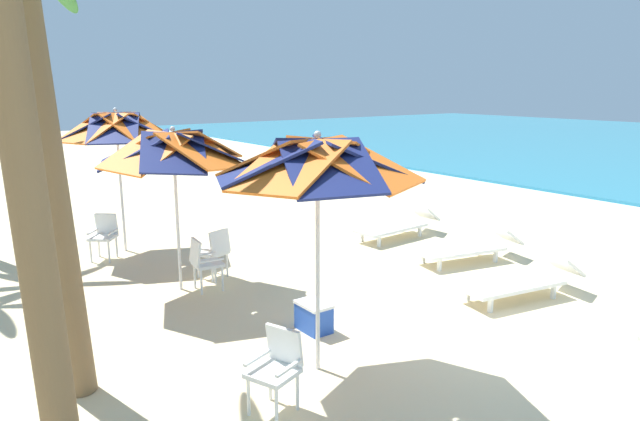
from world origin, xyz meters
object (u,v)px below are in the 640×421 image
(beach_umbrella_2, at_px, (117,128))
(plastic_chair_3, at_px, (104,234))
(plastic_chair_0, at_px, (277,365))
(sun_lounger_2, at_px, (469,247))
(plastic_chair_1, at_px, (204,261))
(palm_tree_2, at_px, (46,137))
(sun_lounger_1, at_px, (521,281))
(sun_lounger_3, at_px, (398,225))
(beach_umbrella_1, at_px, (174,150))
(beach_umbrella_0, at_px, (318,162))
(palm_tree_0, at_px, (12,74))
(plastic_chair_2, at_px, (215,250))
(cooler_box, at_px, (314,316))

(beach_umbrella_2, height_order, plastic_chair_3, beach_umbrella_2)
(plastic_chair_0, bearing_deg, sun_lounger_2, 111.00)
(plastic_chair_1, relative_size, palm_tree_2, 0.19)
(plastic_chair_3, relative_size, sun_lounger_1, 0.39)
(plastic_chair_0, height_order, sun_lounger_3, plastic_chair_0)
(beach_umbrella_1, bearing_deg, beach_umbrella_0, 3.72)
(beach_umbrella_2, xyz_separation_m, palm_tree_0, (6.13, -2.63, 0.89))
(sun_lounger_1, height_order, palm_tree_2, palm_tree_2)
(beach_umbrella_0, relative_size, plastic_chair_3, 3.22)
(plastic_chair_0, height_order, plastic_chair_1, same)
(beach_umbrella_2, bearing_deg, plastic_chair_2, 15.45)
(palm_tree_0, height_order, cooler_box, palm_tree_0)
(plastic_chair_0, distance_m, plastic_chair_3, 6.40)
(sun_lounger_2, bearing_deg, plastic_chair_3, -127.69)
(beach_umbrella_1, relative_size, palm_tree_2, 0.57)
(beach_umbrella_1, bearing_deg, plastic_chair_1, 46.53)
(beach_umbrella_0, bearing_deg, palm_tree_0, -93.08)
(plastic_chair_3, bearing_deg, plastic_chair_2, 27.93)
(beach_umbrella_1, height_order, cooler_box, beach_umbrella_1)
(beach_umbrella_2, height_order, cooler_box, beach_umbrella_2)
(plastic_chair_1, bearing_deg, beach_umbrella_0, -1.17)
(plastic_chair_1, bearing_deg, plastic_chair_2, 137.46)
(beach_umbrella_0, relative_size, palm_tree_2, 0.60)
(plastic_chair_0, relative_size, palm_tree_0, 0.16)
(beach_umbrella_0, bearing_deg, palm_tree_2, -114.85)
(palm_tree_2, height_order, cooler_box, palm_tree_2)
(beach_umbrella_0, xyz_separation_m, beach_umbrella_1, (-3.49, -0.23, -0.16))
(beach_umbrella_0, relative_size, beach_umbrella_1, 1.05)
(sun_lounger_1, bearing_deg, palm_tree_0, -91.53)
(palm_tree_0, distance_m, palm_tree_2, 1.22)
(plastic_chair_1, height_order, sun_lounger_2, plastic_chair_1)
(plastic_chair_2, bearing_deg, beach_umbrella_0, -7.55)
(plastic_chair_2, distance_m, sun_lounger_2, 4.72)
(plastic_chair_1, relative_size, sun_lounger_2, 0.39)
(sun_lounger_1, bearing_deg, cooler_box, -105.48)
(plastic_chair_1, xyz_separation_m, cooler_box, (2.32, 0.52, -0.30))
(beach_umbrella_2, distance_m, sun_lounger_1, 7.86)
(plastic_chair_2, height_order, palm_tree_0, palm_tree_0)
(palm_tree_0, bearing_deg, plastic_chair_3, 159.68)
(plastic_chair_2, height_order, palm_tree_2, palm_tree_2)
(beach_umbrella_1, height_order, palm_tree_2, palm_tree_2)
(plastic_chair_2, relative_size, sun_lounger_3, 0.40)
(plastic_chair_0, bearing_deg, sun_lounger_1, 95.12)
(sun_lounger_3, relative_size, palm_tree_2, 0.47)
(plastic_chair_1, relative_size, sun_lounger_1, 0.39)
(plastic_chair_0, relative_size, cooler_box, 1.73)
(beach_umbrella_2, bearing_deg, palm_tree_0, -23.23)
(beach_umbrella_1, xyz_separation_m, sun_lounger_2, (1.79, 5.00, -2.00))
(plastic_chair_0, relative_size, plastic_chair_1, 1.00)
(sun_lounger_1, bearing_deg, plastic_chair_2, -137.12)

